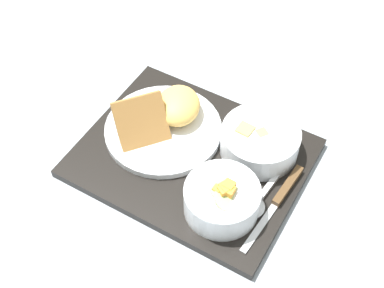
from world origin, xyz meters
The scene contains 7 objects.
ground_plane centered at (0.00, 0.00, 0.00)m, with size 4.00×4.00×0.00m, color #99A3AD.
serving_tray centered at (0.00, 0.00, 0.01)m, with size 0.40×0.34×0.02m.
bowl_salad centered at (-0.10, 0.06, 0.05)m, with size 0.12×0.12×0.07m.
bowl_soup centered at (-0.08, -0.08, 0.04)m, with size 0.13×0.13×0.05m.
plate_main centered at (0.07, -0.02, 0.04)m, with size 0.21×0.21×0.08m.
knife centered at (-0.16, -0.02, 0.02)m, with size 0.02×0.18×0.01m.
spoon centered at (-0.14, 0.01, 0.02)m, with size 0.04×0.15×0.01m.
Camera 1 is at (-0.33, 0.44, 0.73)m, focal length 50.00 mm.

